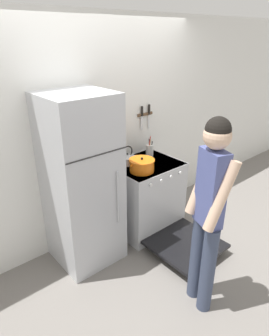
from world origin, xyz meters
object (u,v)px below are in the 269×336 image
Objects in this scene: stove_range at (147,197)px; utensil_jar at (150,150)px; refrigerator at (82,183)px; dutch_oven_pot at (142,165)px; person at (209,209)px; tea_kettle at (128,159)px.

utensil_jar is (0.20, 0.18, 0.53)m from stove_range.
refrigerator is 1.32× the size of stove_range.
stove_range is at bearing -3.41° from refrigerator.
stove_range is 0.56m from dutch_oven_pot.
utensil_jar is 0.15× the size of person.
stove_range is (0.87, -0.05, -0.47)m from refrigerator.
refrigerator is at bearing 167.88° from dutch_oven_pot.
stove_range is 4.21× the size of dutch_oven_pot.
tea_kettle reaches higher than dutch_oven_pot.
person is at bearing -70.08° from refrigerator.
dutch_oven_pot is (-0.18, -0.10, 0.52)m from stove_range.
dutch_oven_pot is 0.19× the size of person.
stove_range is 0.59m from utensil_jar.
utensil_jar is at bearing 1.05° from tea_kettle.
refrigerator is 1.32m from person.
refrigerator is at bearing 38.92° from person.
stove_range is at bearing -138.03° from utensil_jar.
refrigerator is at bearing -170.30° from tea_kettle.
tea_kettle is 0.14× the size of person.
refrigerator is 7.48× the size of tea_kettle.
utensil_jar is 1.50m from person.
dutch_oven_pot is at bearing 6.46° from person.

